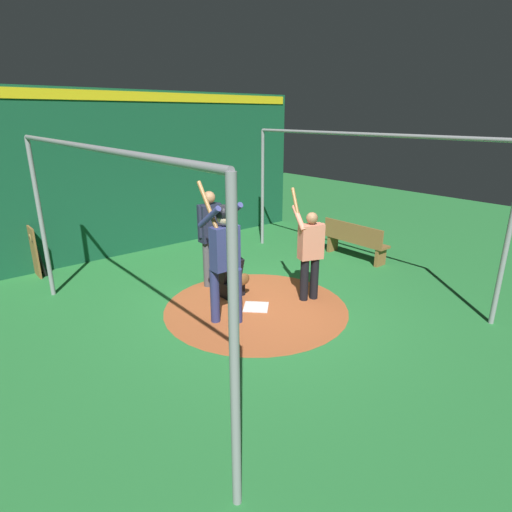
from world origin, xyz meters
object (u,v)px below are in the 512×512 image
(catcher, at_px, (231,277))
(bat_rack, at_px, (35,253))
(batter, at_px, (224,252))
(visitor, at_px, (310,250))
(umpire, at_px, (210,233))
(bench, at_px, (355,240))
(home_plate, at_px, (256,307))

(catcher, xyz_separation_m, bat_rack, (-3.43, -2.51, 0.12))
(batter, distance_m, visitor, 1.70)
(umpire, xyz_separation_m, bat_rack, (-2.77, -2.51, -0.56))
(visitor, xyz_separation_m, bench, (-0.89, 2.45, -0.49))
(visitor, distance_m, bat_rack, 5.66)
(batter, relative_size, bat_rack, 2.14)
(bat_rack, xyz_separation_m, bench, (3.54, 5.95, -0.05))
(visitor, relative_size, bat_rack, 1.90)
(home_plate, distance_m, bench, 3.49)
(catcher, relative_size, visitor, 0.48)
(visitor, bearing_deg, home_plate, -88.93)
(bench, bearing_deg, bat_rack, -120.78)
(batter, distance_m, umpire, 1.59)
(catcher, height_order, visitor, visitor)
(catcher, distance_m, bench, 3.44)
(catcher, distance_m, visitor, 1.51)
(home_plate, height_order, bench, bench)
(bench, bearing_deg, batter, -81.02)
(visitor, height_order, bench, visitor)
(batter, bearing_deg, umpire, 154.44)
(visitor, bearing_deg, catcher, -115.92)
(catcher, relative_size, umpire, 0.51)
(home_plate, relative_size, bench, 0.26)
(home_plate, height_order, umpire, umpire)
(catcher, xyz_separation_m, umpire, (-0.67, 0.01, 0.68))
(visitor, xyz_separation_m, bat_rack, (-4.43, -3.49, -0.44))
(batter, bearing_deg, visitor, 81.76)
(batter, bearing_deg, catcher, 138.43)
(umpire, bearing_deg, visitor, 30.42)
(umpire, bearing_deg, bat_rack, -137.74)
(home_plate, xyz_separation_m, umpire, (-1.35, -0.01, 1.04))
(umpire, relative_size, bench, 1.15)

